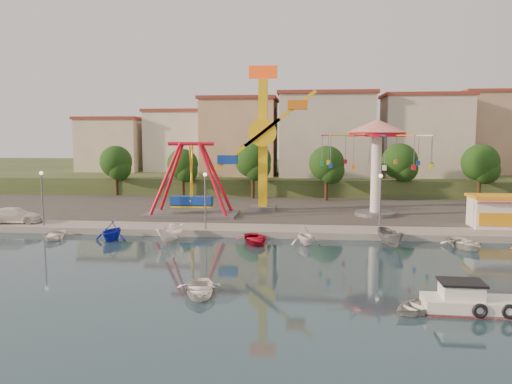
# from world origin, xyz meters

# --- Properties ---
(ground) EXTENTS (200.00, 200.00, 0.00)m
(ground) POSITION_xyz_m (0.00, 0.00, 0.00)
(ground) COLOR #142C37
(ground) RESTS_ON ground
(quay_deck) EXTENTS (200.00, 100.00, 0.60)m
(quay_deck) POSITION_xyz_m (0.00, 62.00, 0.30)
(quay_deck) COLOR #9E998E
(quay_deck) RESTS_ON ground
(asphalt_pad) EXTENTS (90.00, 28.00, 0.01)m
(asphalt_pad) POSITION_xyz_m (0.00, 30.00, 0.60)
(asphalt_pad) COLOR #4C4944
(asphalt_pad) RESTS_ON quay_deck
(hill_terrace) EXTENTS (200.00, 60.00, 3.00)m
(hill_terrace) POSITION_xyz_m (0.00, 67.00, 1.50)
(hill_terrace) COLOR #384C26
(hill_terrace) RESTS_ON ground
(pirate_ship_ride) EXTENTS (10.00, 5.00, 8.00)m
(pirate_ship_ride) POSITION_xyz_m (-11.05, 20.46, 4.39)
(pirate_ship_ride) COLOR #59595E
(pirate_ship_ride) RESTS_ON quay_deck
(kamikaze_tower) EXTENTS (8.13, 3.10, 16.50)m
(kamikaze_tower) POSITION_xyz_m (-3.23, 24.62, 8.41)
(kamikaze_tower) COLOR #59595E
(kamikaze_tower) RESTS_ON quay_deck
(wave_swinger) EXTENTS (11.60, 11.60, 10.40)m
(wave_swinger) POSITION_xyz_m (8.83, 22.37, 8.20)
(wave_swinger) COLOR #59595E
(wave_swinger) RESTS_ON quay_deck
(booth_left) EXTENTS (5.40, 3.78, 3.08)m
(booth_left) POSITION_xyz_m (19.56, 16.49, 2.16)
(booth_left) COLOR white
(booth_left) RESTS_ON quay_deck
(lamp_post_0) EXTENTS (0.14, 0.14, 5.00)m
(lamp_post_0) POSITION_xyz_m (-24.00, 13.00, 3.10)
(lamp_post_0) COLOR #59595E
(lamp_post_0) RESTS_ON quay_deck
(lamp_post_1) EXTENTS (0.14, 0.14, 5.00)m
(lamp_post_1) POSITION_xyz_m (-8.00, 13.00, 3.10)
(lamp_post_1) COLOR #59595E
(lamp_post_1) RESTS_ON quay_deck
(lamp_post_2) EXTENTS (0.14, 0.14, 5.00)m
(lamp_post_2) POSITION_xyz_m (8.00, 13.00, 3.10)
(lamp_post_2) COLOR #59595E
(lamp_post_2) RESTS_ON quay_deck
(tree_0) EXTENTS (4.60, 4.60, 7.19)m
(tree_0) POSITION_xyz_m (-26.00, 36.98, 5.47)
(tree_0) COLOR #382314
(tree_0) RESTS_ON quay_deck
(tree_1) EXTENTS (4.35, 4.35, 6.80)m
(tree_1) POSITION_xyz_m (-16.00, 36.24, 5.20)
(tree_1) COLOR #382314
(tree_1) RESTS_ON quay_deck
(tree_2) EXTENTS (5.02, 5.02, 7.85)m
(tree_2) POSITION_xyz_m (-6.00, 35.81, 5.92)
(tree_2) COLOR #382314
(tree_2) RESTS_ON quay_deck
(tree_3) EXTENTS (4.68, 4.68, 7.32)m
(tree_3) POSITION_xyz_m (4.00, 34.36, 5.55)
(tree_3) COLOR #382314
(tree_3) RESTS_ON quay_deck
(tree_4) EXTENTS (4.86, 4.86, 7.60)m
(tree_4) POSITION_xyz_m (14.00, 37.35, 5.75)
(tree_4) COLOR #382314
(tree_4) RESTS_ON quay_deck
(tree_5) EXTENTS (4.83, 4.83, 7.54)m
(tree_5) POSITION_xyz_m (24.00, 35.54, 5.71)
(tree_5) COLOR #382314
(tree_5) RESTS_ON quay_deck
(building_0) EXTENTS (9.26, 9.53, 11.87)m
(building_0) POSITION_xyz_m (-33.37, 46.06, 8.93)
(building_0) COLOR beige
(building_0) RESTS_ON hill_terrace
(building_1) EXTENTS (12.33, 9.01, 8.63)m
(building_1) POSITION_xyz_m (-21.33, 51.38, 7.32)
(building_1) COLOR silver
(building_1) RESTS_ON hill_terrace
(building_2) EXTENTS (11.95, 9.28, 11.23)m
(building_2) POSITION_xyz_m (-8.19, 51.96, 8.62)
(building_2) COLOR tan
(building_2) RESTS_ON hill_terrace
(building_3) EXTENTS (12.59, 10.50, 9.20)m
(building_3) POSITION_xyz_m (5.60, 48.80, 7.60)
(building_3) COLOR beige
(building_3) RESTS_ON hill_terrace
(building_4) EXTENTS (10.75, 9.23, 9.24)m
(building_4) POSITION_xyz_m (19.07, 52.20, 7.62)
(building_4) COLOR beige
(building_4) RESTS_ON hill_terrace
(building_5) EXTENTS (12.77, 10.96, 11.21)m
(building_5) POSITION_xyz_m (32.37, 50.33, 8.61)
(building_5) COLOR tan
(building_5) RESTS_ON hill_terrace
(cabin_motorboat) EXTENTS (5.20, 2.17, 1.82)m
(cabin_motorboat) POSITION_xyz_m (10.13, -5.81, 0.49)
(cabin_motorboat) COLOR white
(cabin_motorboat) RESTS_ON ground
(rowboat_a) EXTENTS (3.44, 4.27, 0.78)m
(rowboat_a) POSITION_xyz_m (-4.79, -4.45, 0.39)
(rowboat_a) COLOR white
(rowboat_a) RESTS_ON ground
(rowboat_b) EXTENTS (3.82, 3.66, 0.64)m
(rowboat_b) POSITION_xyz_m (7.30, -6.08, 0.32)
(rowboat_b) COLOR silver
(rowboat_b) RESTS_ON ground
(van) EXTENTS (5.54, 2.89, 1.53)m
(van) POSITION_xyz_m (-27.55, 14.04, 1.37)
(van) COLOR white
(van) RESTS_ON quay_deck
(moored_boat_0) EXTENTS (3.27, 4.10, 0.76)m
(moored_boat_0) POSITION_xyz_m (-21.29, 9.80, 0.38)
(moored_boat_0) COLOR white
(moored_boat_0) RESTS_ON ground
(moored_boat_1) EXTENTS (3.08, 3.50, 1.74)m
(moored_boat_1) POSITION_xyz_m (-15.86, 9.80, 0.87)
(moored_boat_1) COLOR #1627C5
(moored_boat_1) RESTS_ON ground
(moored_boat_2) EXTENTS (2.31, 4.14, 1.51)m
(moored_boat_2) POSITION_xyz_m (-10.52, 9.80, 0.75)
(moored_boat_2) COLOR white
(moored_boat_2) RESTS_ON ground
(moored_boat_3) EXTENTS (3.92, 4.66, 0.82)m
(moored_boat_3) POSITION_xyz_m (-3.01, 9.80, 0.41)
(moored_boat_3) COLOR red
(moored_boat_3) RESTS_ON ground
(moored_boat_4) EXTENTS (3.31, 3.58, 1.56)m
(moored_boat_4) POSITION_xyz_m (1.34, 9.80, 0.78)
(moored_boat_4) COLOR white
(moored_boat_4) RESTS_ON ground
(moored_boat_5) EXTENTS (2.45, 4.15, 1.50)m
(moored_boat_5) POSITION_xyz_m (8.50, 9.80, 0.75)
(moored_boat_5) COLOR slate
(moored_boat_5) RESTS_ON ground
(moored_boat_6) EXTENTS (3.92, 4.74, 0.85)m
(moored_boat_6) POSITION_xyz_m (14.56, 9.80, 0.43)
(moored_boat_6) COLOR white
(moored_boat_6) RESTS_ON ground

